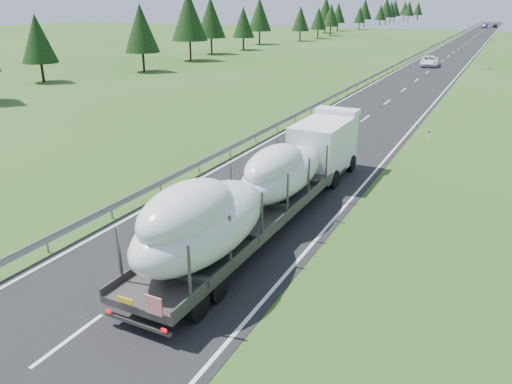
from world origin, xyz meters
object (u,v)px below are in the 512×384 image
at_px(distant_van, 430,61).
at_px(distant_car_blue, 485,26).
at_px(distant_car_dark, 495,26).
at_px(highway_sign, 483,58).
at_px(boat_truck, 263,184).

distance_m(distant_van, distant_car_blue, 145.25).
xyz_separation_m(distant_car_dark, distant_car_blue, (-3.58, -7.56, 0.04)).
distance_m(highway_sign, boat_truck, 69.90).
bearing_deg(boat_truck, distant_car_dark, 89.75).
height_order(boat_truck, distant_car_blue, boat_truck).
height_order(highway_sign, distant_van, highway_sign).
bearing_deg(distant_car_dark, highway_sign, -87.49).
relative_size(distant_van, distant_car_blue, 1.29).
height_order(distant_van, distant_car_dark, distant_van).
bearing_deg(boat_truck, highway_sign, 85.67).
relative_size(distant_car_dark, distant_car_blue, 0.92).
distance_m(boat_truck, distant_van, 69.99).
bearing_deg(boat_truck, distant_car_blue, 90.70).
bearing_deg(distant_car_blue, boat_truck, -84.87).
relative_size(highway_sign, distant_car_dark, 0.61).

